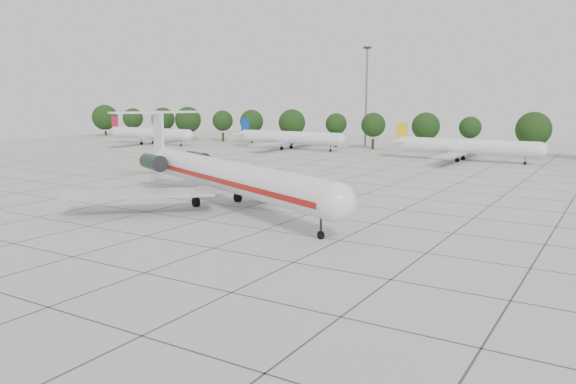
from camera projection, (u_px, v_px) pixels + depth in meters
name	position (u px, v px, depth m)	size (l,w,h in m)	color
ground	(266.00, 230.00, 54.57)	(260.00, 260.00, 0.00)	#B9B8B1
apron_joints	(335.00, 205.00, 67.18)	(170.00, 170.00, 0.02)	#383838
main_airliner	(219.00, 173.00, 66.44)	(43.92, 32.93, 10.78)	silver
bg_airliner_a	(149.00, 134.00, 152.31)	(28.24, 27.20, 7.40)	silver
bg_airliner_b	(289.00, 138.00, 137.64)	(28.24, 27.20, 7.40)	silver
bg_airliner_c	(465.00, 147.00, 112.07)	(28.24, 27.20, 7.40)	silver
tree_line	(426.00, 126.00, 131.05)	(249.86, 8.44, 10.22)	#332114
floodlight_mast	(366.00, 91.00, 144.98)	(1.60, 1.60, 25.45)	slate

